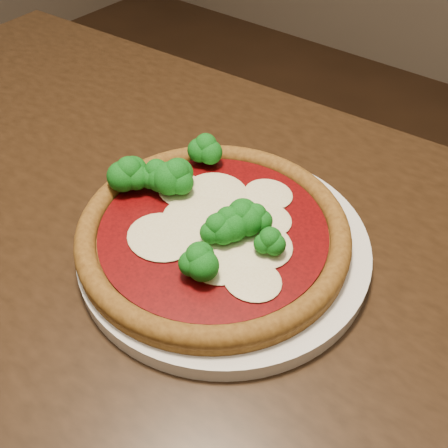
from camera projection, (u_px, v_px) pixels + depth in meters
The scene contains 4 objects.
floor at pixel (157, 429), 1.15m from camera, with size 4.00×4.00×0.00m, color black.
dining_table at pixel (184, 311), 0.60m from camera, with size 1.34×0.80×0.75m.
plate at pixel (224, 245), 0.53m from camera, with size 0.30×0.30×0.02m, color silver.
pizza at pixel (211, 224), 0.51m from camera, with size 0.28×0.28×0.06m.
Camera 1 is at (0.43, -0.29, 1.14)m, focal length 40.00 mm.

